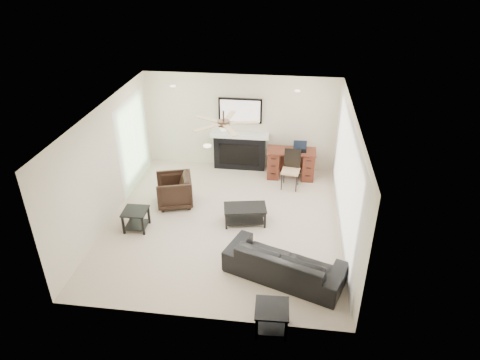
{
  "coord_description": "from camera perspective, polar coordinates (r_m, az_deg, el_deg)",
  "views": [
    {
      "loc": [
        1.31,
        -7.61,
        5.31
      ],
      "look_at": [
        0.33,
        0.03,
        1.04
      ],
      "focal_mm": 32.0,
      "sensor_mm": 36.0,
      "label": 1
    }
  ],
  "objects": [
    {
      "name": "armchair",
      "position": [
        9.9,
        -8.77,
        -1.39
      ],
      "size": [
        0.99,
        0.97,
        0.73
      ],
      "primitive_type": "imported",
      "rotation": [
        0.0,
        0.0,
        -1.28
      ],
      "color": "black",
      "rests_on": "ground"
    },
    {
      "name": "room_shell",
      "position": [
        8.57,
        -0.93,
        3.95
      ],
      "size": [
        5.5,
        5.54,
        2.52
      ],
      "color": "beige",
      "rests_on": "ground"
    },
    {
      "name": "laptop",
      "position": [
        10.78,
        8.02,
        4.4
      ],
      "size": [
        0.33,
        0.24,
        0.23
      ],
      "primitive_type": "cube",
      "color": "black",
      "rests_on": "desk"
    },
    {
      "name": "end_table_near",
      "position": [
        6.98,
        4.23,
        -17.91
      ],
      "size": [
        0.54,
        0.54,
        0.45
      ],
      "primitive_type": "cube",
      "rotation": [
        0.0,
        0.0,
        0.04
      ],
      "color": "black",
      "rests_on": "ground"
    },
    {
      "name": "fireplace_unit",
      "position": [
        11.16,
        -0.05,
        6.01
      ],
      "size": [
        1.52,
        0.34,
        1.91
      ],
      "primitive_type": "cube",
      "color": "black",
      "rests_on": "ground"
    },
    {
      "name": "desk_chair",
      "position": [
        10.47,
        6.77,
        1.33
      ],
      "size": [
        0.47,
        0.49,
        0.97
      ],
      "primitive_type": "cube",
      "rotation": [
        0.0,
        0.0,
        -0.13
      ],
      "color": "black",
      "rests_on": "ground"
    },
    {
      "name": "sofa",
      "position": [
        7.83,
        5.95,
        -10.88
      ],
      "size": [
        2.29,
        1.52,
        0.62
      ],
      "primitive_type": "imported",
      "rotation": [
        0.0,
        0.0,
        2.79
      ],
      "color": "black",
      "rests_on": "ground"
    },
    {
      "name": "desk",
      "position": [
        11.01,
        6.8,
        2.16
      ],
      "size": [
        1.22,
        0.56,
        0.76
      ],
      "primitive_type": "cube",
      "color": "#431C10",
      "rests_on": "ground"
    },
    {
      "name": "coffee_table",
      "position": [
        9.22,
        0.67,
        -4.67
      ],
      "size": [
        0.98,
        0.65,
        0.4
      ],
      "primitive_type": "cube",
      "rotation": [
        0.0,
        0.0,
        0.18
      ],
      "color": "black",
      "rests_on": "ground"
    },
    {
      "name": "end_table_left",
      "position": [
        9.29,
        -13.67,
        -5.13
      ],
      "size": [
        0.52,
        0.52,
        0.45
      ],
      "primitive_type": "cube",
      "rotation": [
        0.0,
        0.0,
        0.03
      ],
      "color": "black",
      "rests_on": "ground"
    }
  ]
}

